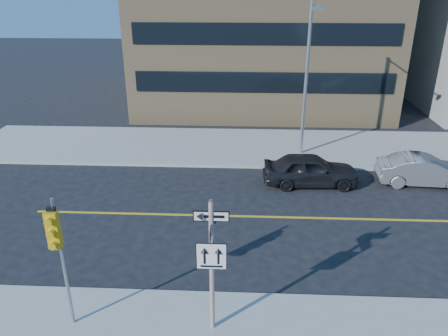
# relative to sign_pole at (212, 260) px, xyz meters

# --- Properties ---
(ground) EXTENTS (120.00, 120.00, 0.00)m
(ground) POSITION_rel_sign_pole_xyz_m (0.00, 2.51, -2.44)
(ground) COLOR black
(ground) RESTS_ON ground
(sign_pole) EXTENTS (0.92, 0.92, 4.06)m
(sign_pole) POSITION_rel_sign_pole_xyz_m (0.00, 0.00, 0.00)
(sign_pole) COLOR beige
(sign_pole) RESTS_ON near_sidewalk
(traffic_signal) EXTENTS (0.32, 0.45, 4.00)m
(traffic_signal) POSITION_rel_sign_pole_xyz_m (-4.00, -0.15, 0.59)
(traffic_signal) COLOR gray
(traffic_signal) RESTS_ON near_sidewalk
(parked_car_a) EXTENTS (1.99, 4.57, 1.53)m
(parked_car_a) POSITION_rel_sign_pole_xyz_m (4.01, 9.77, -1.67)
(parked_car_a) COLOR black
(parked_car_a) RESTS_ON ground
(parked_car_b) EXTENTS (1.80, 4.43, 1.43)m
(parked_car_b) POSITION_rel_sign_pole_xyz_m (9.46, 10.04, -1.72)
(parked_car_b) COLOR slate
(parked_car_b) RESTS_ON ground
(streetlight_a) EXTENTS (0.55, 2.25, 8.00)m
(streetlight_a) POSITION_rel_sign_pole_xyz_m (4.00, 13.27, 2.32)
(streetlight_a) COLOR gray
(streetlight_a) RESTS_ON far_sidewalk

